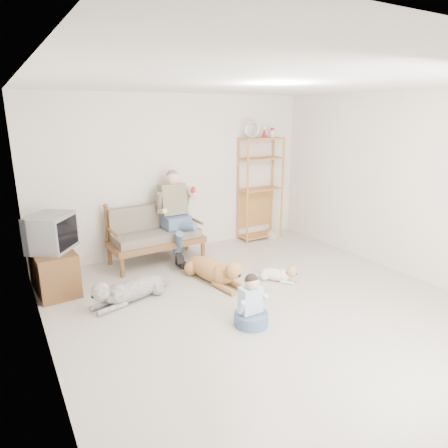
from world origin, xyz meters
TOP-DOWN VIEW (x-y plane):
  - floor at (0.00, 0.00)m, footprint 5.50×5.50m
  - ceiling at (0.00, 0.00)m, footprint 5.50×5.50m
  - wall_back at (0.00, 2.75)m, footprint 5.00×0.00m
  - wall_left at (-2.50, 0.00)m, footprint 0.00×5.50m
  - wall_right at (2.50, 0.00)m, footprint 0.00×5.50m
  - loveseat at (-0.60, 2.38)m, footprint 1.53×0.77m
  - man at (-0.27, 2.19)m, footprint 0.57×0.81m
  - etagere at (1.63, 2.55)m, footprint 0.86×0.38m
  - book_stack at (1.87, 2.40)m, footprint 0.26×0.23m
  - tv_stand at (-2.23, 1.99)m, footprint 0.56×0.93m
  - crt_tv at (-2.19, 1.98)m, footprint 0.73×0.75m
  - wall_outlet at (-1.25, 2.73)m, footprint 0.12×0.02m
  - golden_retriever at (-0.16, 1.14)m, footprint 0.50×1.41m
  - shaggy_dog at (-1.45, 1.16)m, footprint 1.27×0.54m
  - terrier at (0.67, 0.67)m, footprint 0.46×0.57m
  - child at (-0.39, -0.14)m, footprint 0.40×0.40m

SIDE VIEW (x-z plane):
  - floor at x=0.00m, z-range 0.00..0.00m
  - book_stack at x=1.87m, z-range 0.00..0.14m
  - terrier at x=0.67m, z-range -0.02..0.24m
  - shaggy_dog at x=-1.45m, z-range -0.04..0.35m
  - golden_retriever at x=-0.16m, z-range -0.04..0.39m
  - child at x=-0.39m, z-range -0.09..0.55m
  - wall_outlet at x=-1.25m, z-range 0.26..0.34m
  - tv_stand at x=-2.23m, z-range 0.00..0.60m
  - loveseat at x=-0.60m, z-range 0.01..0.96m
  - man at x=-0.27m, z-range 0.03..1.34m
  - crt_tv at x=-2.19m, z-range 0.60..1.09m
  - etagere at x=1.63m, z-range -0.13..2.12m
  - wall_left at x=-2.50m, z-range -1.40..4.10m
  - wall_right at x=2.50m, z-range -1.40..4.10m
  - wall_back at x=0.00m, z-range -1.15..3.85m
  - ceiling at x=0.00m, z-range 2.70..2.70m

